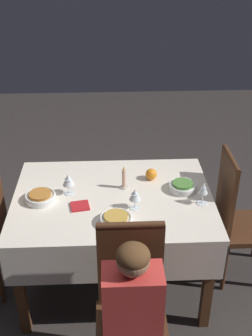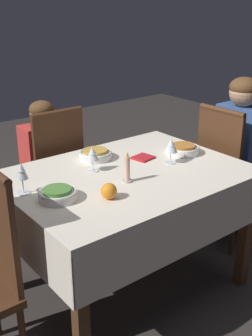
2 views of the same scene
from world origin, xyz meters
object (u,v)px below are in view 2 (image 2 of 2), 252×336
Objects in this scene: chair_east at (226,173)px; wine_glass_north at (92,154)px; wine_glass_west at (22,172)px; bowl_east at (183,149)px; person_child_red at (42,164)px; wine_glass_east at (171,146)px; napkin_red_folded at (143,158)px; dining_table at (127,189)px; bowl_north at (96,154)px; orange_fruit at (109,191)px; chair_north at (54,176)px; bowl_west at (58,194)px; person_adult_denim at (242,150)px; candle_centerpiece at (127,171)px.

chair_east reaches higher than wine_glass_north.
bowl_east is at bearing -4.44° from wine_glass_west.
wine_glass_north is at bearing 85.85° from person_child_red.
wine_glass_north is at bearing 82.19° from chair_east.
bowl_east is at bearing -10.29° from wine_glass_north.
wine_glass_east reaches higher than napkin_red_folded.
dining_table is 9.93× the size of napkin_red_folded.
orange_fruit reaches higher than bowl_north.
bowl_north is at bearing 141.72° from napkin_red_folded.
wine_glass_east is at bearing 116.35° from chair_north.
wine_glass_east is 0.76× the size of bowl_north.
orange_fruit is at bearing 99.89° from chair_east.
person_child_red is 1.10m from orange_fruit.
bowl_east is at bearing 5.09° from bowl_west.
bowl_north is at bearing 62.14° from orange_fruit.
chair_east is at bearing -18.02° from bowl_north.
person_adult_denim is 7.91× the size of wine_glass_east.
person_adult_denim is (1.10, -0.70, 0.14)m from chair_north.
candle_centerpiece is (0.48, -0.20, -0.05)m from wine_glass_west.
bowl_north is 0.55m from orange_fruit.
orange_fruit is at bearing -46.19° from wine_glass_west.
dining_table is 0.21m from candle_centerpiece.
wine_glass_north reaches higher than dining_table.
candle_centerpiece is at bearing -22.80° from wine_glass_west.
bowl_east is 0.61m from wine_glass_north.
wine_glass_west is (-0.43, -0.03, 0.01)m from wine_glass_north.
wine_glass_east is 0.58m from orange_fruit.
wine_glass_north is 0.88× the size of wine_glass_west.
person_child_red reaches higher than wine_glass_east.
napkin_red_folded is at bearing 80.41° from chair_east.
candle_centerpiece reaches higher than bowl_west.
candle_centerpiece is 2.08× the size of orange_fruit.
bowl_north is (-0.01, 0.28, 0.13)m from dining_table.
person_adult_denim is 1.59m from wine_glass_west.
bowl_north is 0.56m from bowl_west.
wine_glass_north is 1.79× the size of orange_fruit.
bowl_north is 2.51× the size of orange_fruit.
person_adult_denim is (1.02, -0.01, 0.01)m from dining_table.
wine_glass_west is at bearing 175.56° from bowl_east.
wine_glass_north is 0.36m from orange_fruit.
wine_glass_east reaches higher than orange_fruit.
candle_centerpiece reaches higher than bowl_east.
person_child_red is at bearing 85.85° from wine_glass_north.
chair_east is 1.17m from chair_north.
dining_table is at bearing -87.21° from bowl_north.
bowl_north is (0.07, -0.41, 0.26)m from chair_north.
chair_east is at bearing -9.59° from napkin_red_folded.
wine_glass_east is 0.37m from candle_centerpiece.
wine_glass_east is 0.45m from wine_glass_north.
orange_fruit is (-0.27, -0.20, 0.14)m from dining_table.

